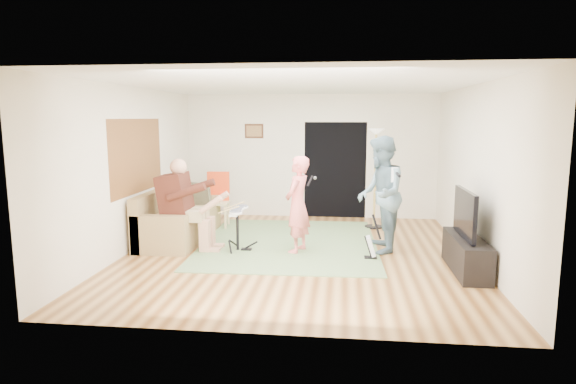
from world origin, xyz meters
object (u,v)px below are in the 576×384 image
Objects in this scene: guitar_spare at (371,246)px; tv_cabinet at (466,255)px; singer at (298,205)px; dining_chair at (218,208)px; sofa at (175,223)px; television at (465,213)px; guitarist at (380,195)px; drum_kit at (238,232)px; torchiere_lamp at (375,160)px.

tv_cabinet is (1.32, -0.49, 0.05)m from guitar_spare.
tv_cabinet is at bearing -20.23° from guitar_spare.
dining_chair is (-1.78, 1.68, -0.40)m from singer.
television is at bearing -15.93° from sofa.
tv_cabinet is (1.17, -0.93, -0.70)m from guitarist.
singer is 0.83× the size of guitarist.
sofa is at bearing -87.10° from singer.
torchiere_lamp reaches higher than drum_kit.
torchiere_lamp is at bearing 85.47° from guitar_spare.
drum_kit is 1.03× the size of guitar_spare.
guitar_spare is (-0.15, -0.44, -0.75)m from guitarist.
torchiere_lamp reaches higher than television.
singer is 1.44× the size of dining_chair.
dining_chair is at bearing -174.90° from torchiere_lamp.
television is (-0.05, 0.00, 0.60)m from tv_cabinet.
television is at bearing -67.97° from torchiere_lamp.
singer reaches higher than drum_kit.
drum_kit is 2.20m from guitar_spare.
guitarist is 1.73× the size of dining_chair.
singer is at bearing 1.86° from drum_kit.
sofa is 2.08× the size of television.
tv_cabinet is 1.29× the size of television.
torchiere_lamp reaches higher than guitar_spare.
television reaches higher than tv_cabinet.
singer is 1.47× the size of television.
sofa is 3.59m from guitar_spare.
guitarist is (1.34, 0.19, 0.16)m from singer.
guitar_spare is (3.48, -0.87, -0.10)m from sofa.
sofa is 3.08× the size of drum_kit.
sofa reaches higher than drum_kit.
television is at bearing 50.86° from guitarist.
guitar_spare is 1.40m from tv_cabinet.
torchiere_lamp is at bearing 40.20° from drum_kit.
torchiere_lamp is 1.83× the size of television.
guitar_spare is 0.36× the size of torchiere_lamp.
guitarist reaches higher than guitar_spare.
guitarist is 0.88m from guitar_spare.
guitarist is at bearing 71.35° from guitar_spare.
guitarist reaches higher than sofa.
guitarist is at bearing -90.83° from torchiere_lamp.
television is (3.45, -0.71, 0.53)m from drum_kit.
torchiere_lamp reaches higher than guitarist.
guitarist is at bearing 140.23° from television.
guitar_spare reaches higher than tv_cabinet.
guitarist is at bearing 141.46° from tv_cabinet.
drum_kit is at bearing -70.19° from singer.
drum_kit is 3.26m from torchiere_lamp.
guitarist is 1.36× the size of tv_cabinet.
drum_kit is at bearing -26.56° from sofa.
singer is (1.00, 0.03, 0.47)m from drum_kit.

